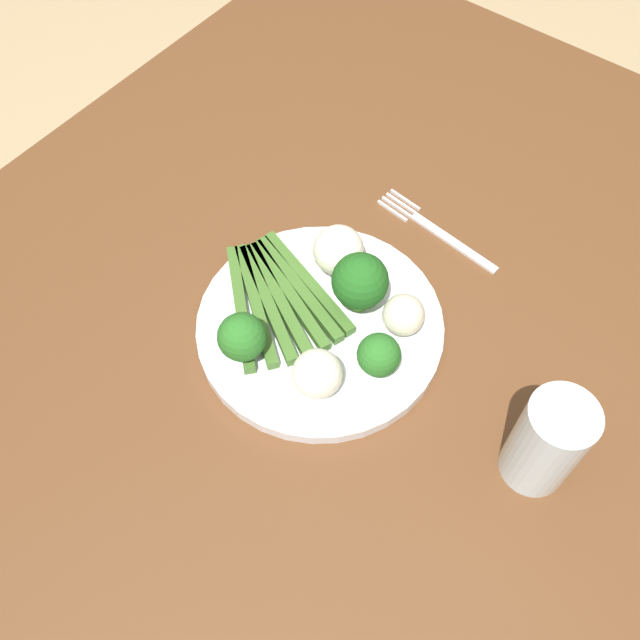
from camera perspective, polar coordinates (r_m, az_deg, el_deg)
ground_plane at (r=1.43m, az=0.45°, el=-18.43°), size 6.00×6.00×0.02m
dining_table at (r=0.82m, az=0.75°, el=-7.66°), size 1.27×1.01×0.72m
plate at (r=0.76m, az=0.00°, el=-0.50°), size 0.26×0.26×0.01m
asparagus_bundle at (r=0.77m, az=-3.39°, el=1.89°), size 0.15×0.17×0.01m
broccoli_near_center at (r=0.70m, az=4.70°, el=-2.82°), size 0.04×0.04×0.05m
broccoli_front_left at (r=0.73m, az=3.21°, el=3.07°), size 0.06×0.06×0.07m
broccoli_left at (r=0.71m, az=-6.24°, el=-1.40°), size 0.05×0.05×0.06m
cauliflower_back at (r=0.69m, az=-0.24°, el=-4.29°), size 0.05×0.05×0.05m
cauliflower_near_fork at (r=0.77m, az=1.48°, el=5.57°), size 0.06×0.06×0.06m
cauliflower_back_right at (r=0.74m, az=6.67°, el=0.41°), size 0.04×0.04×0.04m
fork at (r=0.85m, az=9.24°, el=7.02°), size 0.04×0.17×0.00m
water_glass at (r=0.67m, az=17.64°, el=-9.26°), size 0.06×0.06×0.12m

